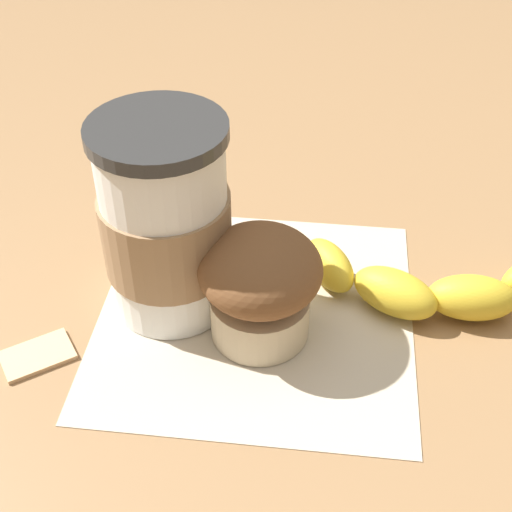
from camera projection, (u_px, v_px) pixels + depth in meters
name	position (u px, v px, depth m)	size (l,w,h in m)	color
ground_plane	(256.00, 314.00, 0.55)	(3.00, 3.00, 0.00)	#936D47
paper_napkin	(256.00, 313.00, 0.55)	(0.24, 0.24, 0.00)	beige
coffee_cup	(166.00, 223.00, 0.51)	(0.10, 0.10, 0.15)	white
muffin	(257.00, 284.00, 0.50)	(0.09, 0.09, 0.09)	beige
banana	(432.00, 285.00, 0.55)	(0.21, 0.11, 0.04)	gold
sugar_packet	(37.00, 354.00, 0.51)	(0.05, 0.03, 0.01)	#E0B27F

